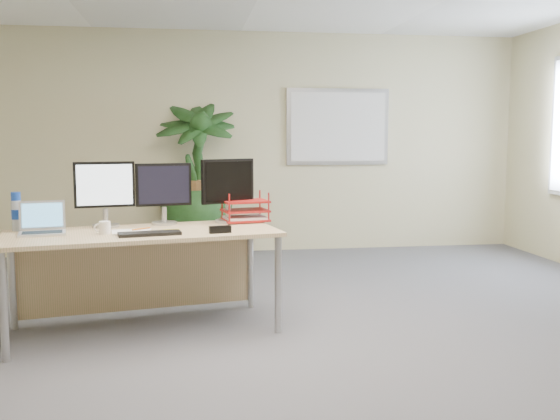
{
  "coord_description": "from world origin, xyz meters",
  "views": [
    {
      "loc": [
        -0.68,
        -3.7,
        1.43
      ],
      "look_at": [
        -0.07,
        0.35,
        0.95
      ],
      "focal_mm": 40.0,
      "sensor_mm": 36.0,
      "label": 1
    }
  ],
  "objects": [
    {
      "name": "stapler",
      "position": [
        -0.45,
        0.71,
        0.77
      ],
      "size": [
        0.16,
        0.07,
        0.05
      ],
      "primitive_type": "cube",
      "rotation": [
        0.0,
        0.0,
        0.18
      ],
      "color": "black",
      "rests_on": "desk"
    },
    {
      "name": "floor",
      "position": [
        0.0,
        0.0,
        0.0
      ],
      "size": [
        8.0,
        8.0,
        0.0
      ],
      "primitive_type": "plane",
      "color": "#4B4A50",
      "rests_on": "ground"
    },
    {
      "name": "monitor_dark",
      "position": [
        -0.36,
        1.27,
        1.04
      ],
      "size": [
        0.43,
        0.23,
        0.51
      ],
      "color": "#A5A5AA",
      "rests_on": "desk"
    },
    {
      "name": "laptop",
      "position": [
        -1.71,
        0.89,
        0.8
      ],
      "size": [
        0.36,
        0.33,
        0.23
      ],
      "color": "silver",
      "rests_on": "desk"
    },
    {
      "name": "floor_plant",
      "position": [
        -0.58,
        3.7,
        0.75
      ],
      "size": [
        0.9,
        0.9,
        1.5
      ],
      "primitive_type": "imported",
      "rotation": [
        0.0,
        0.0,
        -0.08
      ],
      "color": "#153413",
      "rests_on": "floor"
    },
    {
      "name": "orange_pen",
      "position": [
        -1.02,
        0.89,
        0.76
      ],
      "size": [
        0.13,
        0.1,
        0.01
      ],
      "primitive_type": "cylinder",
      "rotation": [
        0.0,
        1.57,
        0.65
      ],
      "color": "#CF6517",
      "rests_on": "spiral_notebook"
    },
    {
      "name": "monitor_right",
      "position": [
        -0.86,
        1.23,
        1.02
      ],
      "size": [
        0.43,
        0.2,
        0.48
      ],
      "color": "#A5A5AA",
      "rests_on": "desk"
    },
    {
      "name": "letter_tray",
      "position": [
        -0.22,
        1.28,
        0.82
      ],
      "size": [
        0.4,
        0.33,
        0.17
      ],
      "color": "#9E1613",
      "rests_on": "desk"
    },
    {
      "name": "water_bottle",
      "position": [
        -1.92,
        1.04,
        0.88
      ],
      "size": [
        0.07,
        0.07,
        0.28
      ],
      "color": "#B1BED0",
      "rests_on": "desk"
    },
    {
      "name": "monitor_left",
      "position": [
        -1.3,
        1.14,
        1.03
      ],
      "size": [
        0.45,
        0.2,
        0.5
      ],
      "color": "#A5A5AA",
      "rests_on": "desk"
    },
    {
      "name": "whiteboard",
      "position": [
        1.2,
        3.97,
        1.55
      ],
      "size": [
        1.3,
        0.04,
        0.95
      ],
      "color": "silver",
      "rests_on": "back_wall"
    },
    {
      "name": "spiral_notebook",
      "position": [
        -1.08,
        0.83,
        0.75
      ],
      "size": [
        0.31,
        0.25,
        0.01
      ],
      "primitive_type": "cube",
      "rotation": [
        0.0,
        0.0,
        0.14
      ],
      "color": "white",
      "rests_on": "desk"
    },
    {
      "name": "desk",
      "position": [
        -1.03,
        0.99,
        0.59
      ],
      "size": [
        2.06,
        1.16,
        0.75
      ],
      "color": "tan",
      "rests_on": "floor"
    },
    {
      "name": "coffee_mug",
      "position": [
        -1.27,
        0.79,
        0.79
      ],
      "size": [
        0.12,
        0.08,
        0.09
      ],
      "color": "white",
      "rests_on": "desk"
    },
    {
      "name": "keyboard",
      "position": [
        -0.95,
        0.69,
        0.76
      ],
      "size": [
        0.45,
        0.22,
        0.02
      ],
      "primitive_type": "cube",
      "rotation": [
        0.0,
        0.0,
        0.18
      ],
      "color": "black",
      "rests_on": "desk"
    },
    {
      "name": "yellow_highlighter",
      "position": [
        -0.8,
        0.86,
        0.75
      ],
      "size": [
        0.12,
        0.04,
        0.02
      ],
      "primitive_type": "cylinder",
      "rotation": [
        0.0,
        1.57,
        0.24
      ],
      "color": "yellow",
      "rests_on": "desk"
    },
    {
      "name": "back_wall",
      "position": [
        0.0,
        4.0,
        1.35
      ],
      "size": [
        7.0,
        0.04,
        2.7
      ],
      "primitive_type": "cube",
      "color": "beige",
      "rests_on": "floor"
    }
  ]
}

